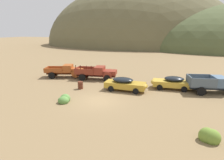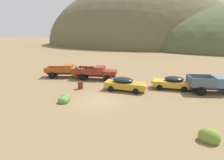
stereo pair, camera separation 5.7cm
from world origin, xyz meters
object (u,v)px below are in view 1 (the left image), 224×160
(truck_oxide_orange, at_px, (68,71))
(car_faded_yellow, at_px, (170,82))
(car_mustard, at_px, (126,84))
(truck_chalk_blue, at_px, (217,84))
(truck_rust_red, at_px, (99,73))
(oil_drum_spare, at_px, (80,85))

(truck_oxide_orange, relative_size, car_faded_yellow, 1.26)
(car_mustard, distance_m, truck_chalk_blue, 10.23)
(car_faded_yellow, height_order, truck_chalk_blue, truck_chalk_blue)
(truck_rust_red, height_order, car_mustard, truck_rust_red)
(oil_drum_spare, bearing_deg, truck_chalk_blue, 12.44)
(truck_oxide_orange, bearing_deg, truck_rust_red, -15.80)
(truck_rust_red, distance_m, oil_drum_spare, 4.93)
(truck_oxide_orange, height_order, oil_drum_spare, truck_oxide_orange)
(truck_oxide_orange, distance_m, oil_drum_spare, 6.61)
(car_faded_yellow, relative_size, truck_chalk_blue, 0.81)
(truck_oxide_orange, distance_m, truck_rust_red, 5.07)
(car_faded_yellow, bearing_deg, car_mustard, 21.87)
(truck_oxide_orange, xyz_separation_m, car_mustard, (10.05, -3.69, -0.18))
(truck_chalk_blue, bearing_deg, truck_oxide_orange, 164.42)
(truck_oxide_orange, distance_m, car_faded_yellow, 15.02)
(car_mustard, bearing_deg, car_faded_yellow, 26.09)
(truck_oxide_orange, xyz_separation_m, oil_drum_spare, (4.58, -4.73, -0.54))
(car_mustard, bearing_deg, truck_rust_red, 143.09)
(truck_oxide_orange, height_order, truck_chalk_blue, truck_chalk_blue)
(car_faded_yellow, relative_size, oil_drum_spare, 5.21)
(car_mustard, distance_m, oil_drum_spare, 5.57)
(truck_rust_red, bearing_deg, truck_chalk_blue, -13.99)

